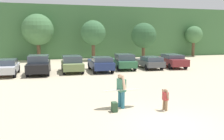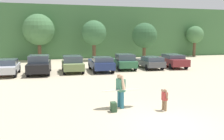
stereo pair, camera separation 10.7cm
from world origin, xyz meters
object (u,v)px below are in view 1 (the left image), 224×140
(parked_car_maroon, at_px, (172,60))
(backpack_dropped, at_px, (114,107))
(surfboard_white, at_px, (120,90))
(person_child, at_px, (165,98))
(parked_car_olive_green, at_px, (72,63))
(parked_car_forest_green, at_px, (124,61))
(parked_car_dark_gray, at_px, (150,62))
(parked_car_black, at_px, (39,65))
(parked_car_silver, at_px, (6,67))
(parked_car_navy, at_px, (101,63))
(person_adult, at_px, (121,89))

(parked_car_maroon, relative_size, backpack_dropped, 10.45)
(surfboard_white, bearing_deg, backpack_dropped, 50.51)
(backpack_dropped, bearing_deg, person_child, -11.07)
(parked_car_olive_green, height_order, surfboard_white, parked_car_olive_green)
(parked_car_olive_green, bearing_deg, parked_car_forest_green, -82.80)
(parked_car_forest_green, xyz_separation_m, backpack_dropped, (-4.83, -12.97, -0.58))
(parked_car_olive_green, xyz_separation_m, parked_car_dark_gray, (8.17, 0.20, -0.12))
(parked_car_black, distance_m, backpack_dropped, 12.68)
(parked_car_black, height_order, parked_car_olive_green, parked_car_black)
(parked_car_silver, relative_size, parked_car_navy, 0.96)
(parked_car_black, xyz_separation_m, parked_car_olive_green, (3.02, 0.29, -0.04))
(parked_car_black, bearing_deg, parked_car_maroon, -84.29)
(parked_car_navy, relative_size, surfboard_white, 2.16)
(parked_car_maroon, relative_size, surfboard_white, 2.29)
(parked_car_navy, height_order, backpack_dropped, parked_car_navy)
(parked_car_olive_green, relative_size, surfboard_white, 2.04)
(parked_car_maroon, bearing_deg, parked_car_navy, 101.09)
(parked_car_dark_gray, bearing_deg, parked_car_maroon, -85.17)
(parked_car_dark_gray, height_order, person_adult, person_adult)
(parked_car_black, relative_size, person_child, 4.39)
(parked_car_silver, relative_size, backpack_dropped, 9.45)
(parked_car_silver, relative_size, parked_car_forest_green, 0.95)
(parked_car_silver, bearing_deg, surfboard_white, -148.95)
(parked_car_silver, bearing_deg, backpack_dropped, -151.84)
(parked_car_silver, bearing_deg, parked_car_olive_green, -86.48)
(parked_car_silver, height_order, parked_car_maroon, parked_car_maroon)
(person_adult, distance_m, surfboard_white, 0.11)
(parked_car_navy, relative_size, backpack_dropped, 9.87)
(parked_car_forest_green, xyz_separation_m, person_adult, (-4.32, -12.46, 0.15))
(parked_car_dark_gray, height_order, parked_car_maroon, parked_car_maroon)
(parked_car_forest_green, bearing_deg, parked_car_black, 101.19)
(parked_car_olive_green, relative_size, parked_car_dark_gray, 0.99)
(parked_car_dark_gray, height_order, person_child, parked_car_dark_gray)
(parked_car_maroon, distance_m, surfboard_white, 15.70)
(parked_car_dark_gray, distance_m, person_adult, 14.04)
(surfboard_white, distance_m, backpack_dropped, 0.97)
(parked_car_dark_gray, bearing_deg, parked_car_black, 94.26)
(parked_car_dark_gray, bearing_deg, parked_car_forest_green, 84.63)
(parked_car_black, relative_size, person_adult, 2.69)
(parked_car_dark_gray, xyz_separation_m, person_child, (-5.22, -13.09, -0.11))
(parked_car_forest_green, height_order, backpack_dropped, parked_car_forest_green)
(parked_car_navy, bearing_deg, parked_car_silver, 91.16)
(surfboard_white, bearing_deg, parked_car_black, -69.81)
(parked_car_olive_green, height_order, parked_car_forest_green, parked_car_forest_green)
(parked_car_silver, distance_m, surfboard_white, 13.43)
(parked_car_forest_green, relative_size, parked_car_dark_gray, 1.05)
(parked_car_olive_green, bearing_deg, parked_car_navy, -96.57)
(parked_car_olive_green, bearing_deg, parked_car_silver, 94.48)
(parked_car_navy, relative_size, parked_car_dark_gray, 1.05)
(parked_car_dark_gray, distance_m, backpack_dropped, 14.74)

